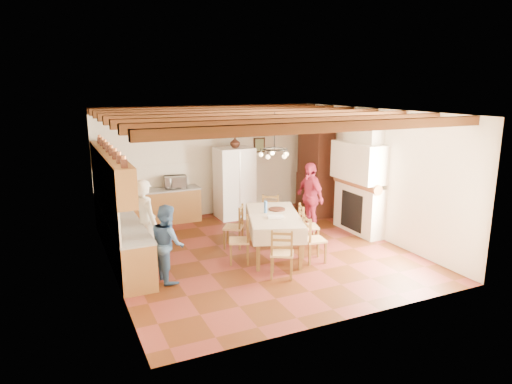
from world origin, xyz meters
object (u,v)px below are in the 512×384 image
at_px(refrigerator, 234,183).
at_px(hutch, 315,171).
at_px(chair_end_far, 270,216).
at_px(person_woman_red, 310,197).
at_px(chair_left_near, 239,240).
at_px(person_man, 146,223).
at_px(dining_table, 274,218).
at_px(chair_right_far, 309,226).
at_px(chair_right_near, 314,239).
at_px(chair_end_near, 282,252).
at_px(chair_left_far, 233,226).
at_px(microwave, 176,182).
at_px(person_woman_blue, 168,243).

height_order(refrigerator, hutch, hutch).
bearing_deg(chair_end_far, person_woman_red, 25.07).
relative_size(chair_left_near, person_man, 0.54).
distance_m(dining_table, chair_end_far, 1.27).
height_order(refrigerator, person_woman_red, refrigerator).
bearing_deg(dining_table, refrigerator, 84.23).
bearing_deg(chair_right_far, dining_table, 112.77).
relative_size(chair_right_near, chair_end_near, 1.00).
xyz_separation_m(refrigerator, chair_end_near, (-0.69, -4.07, -0.47)).
bearing_deg(chair_left_near, chair_right_near, 89.58).
relative_size(refrigerator, chair_right_far, 1.98).
relative_size(refrigerator, chair_left_far, 1.98).
height_order(chair_left_near, person_woman_red, person_woman_red).
relative_size(chair_right_far, microwave, 1.70).
bearing_deg(person_man, chair_right_far, -117.04).
relative_size(person_woman_red, microwave, 3.02).
distance_m(chair_left_near, microwave, 3.42).
bearing_deg(hutch, person_woman_red, -121.46).
relative_size(chair_left_near, microwave, 1.70).
xyz_separation_m(refrigerator, chair_end_far, (0.18, -1.81, -0.47)).
bearing_deg(person_woman_blue, chair_left_far, -62.12).
distance_m(chair_right_near, microwave, 4.37).
bearing_deg(hutch, person_woman_blue, -145.65).
xyz_separation_m(chair_right_far, person_woman_red, (0.60, 0.96, 0.38)).
bearing_deg(chair_left_near, chair_left_far, -172.46).
distance_m(chair_end_far, person_woman_blue, 3.22).
xyz_separation_m(chair_end_far, person_woman_red, (1.04, -0.08, 0.38)).
relative_size(chair_right_far, chair_end_near, 1.00).
height_order(person_man, person_woman_blue, person_man).
height_order(chair_right_near, chair_end_near, same).
bearing_deg(person_man, microwave, -46.85).
distance_m(refrigerator, chair_right_far, 2.96).
xyz_separation_m(dining_table, chair_left_far, (-0.62, 0.74, -0.31)).
bearing_deg(person_man, chair_left_far, -103.03).
bearing_deg(person_man, refrigerator, -70.17).
bearing_deg(chair_left_far, chair_end_near, 40.10).
height_order(hutch, chair_end_near, hutch).
relative_size(chair_right_far, person_woman_red, 0.56).
distance_m(chair_left_near, person_woman_red, 2.67).
bearing_deg(dining_table, person_woman_blue, -170.78).
xyz_separation_m(dining_table, chair_end_near, (-0.40, -1.13, -0.31)).
bearing_deg(chair_end_near, microwave, -48.37).
relative_size(person_woman_blue, person_woman_red, 0.84).
bearing_deg(chair_right_near, person_woman_blue, 92.36).
relative_size(hutch, chair_end_near, 2.51).
bearing_deg(person_woman_blue, refrigerator, -43.57).
distance_m(chair_left_near, chair_left_far, 0.90).
relative_size(chair_left_near, person_woman_red, 0.56).
bearing_deg(chair_right_far, microwave, 51.63).
xyz_separation_m(chair_left_near, chair_end_far, (1.32, 1.27, 0.00)).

